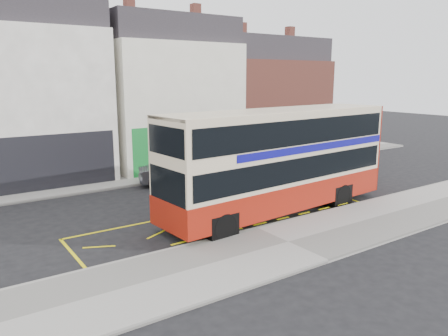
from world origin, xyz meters
TOP-DOWN VIEW (x-y plane):
  - ground at (0.00, 0.00)m, footprint 120.00×120.00m
  - pavement at (0.00, -2.30)m, footprint 40.00×4.00m
  - kerb at (0.00, -0.38)m, footprint 40.00×0.15m
  - far_pavement at (0.00, 11.00)m, footprint 50.00×3.00m
  - road_markings at (0.00, 1.60)m, footprint 14.00×3.40m
  - terrace_left at (-5.50, 14.99)m, footprint 8.00×8.01m
  - terrace_green_shop at (3.50, 14.99)m, footprint 9.00×8.01m
  - terrace_right at (12.50, 14.99)m, footprint 9.00×8.01m
  - double_decker_bus at (2.48, 1.08)m, footprint 12.25×3.65m
  - bus_stop_post at (-1.43, -0.39)m, footprint 0.81×0.14m
  - car_grey at (1.07, 8.57)m, footprint 4.66×2.94m
  - car_white at (8.50, 9.57)m, footprint 5.03×2.99m
  - street_tree_right at (7.05, 10.52)m, footprint 2.16×2.16m

SIDE VIEW (x-z plane):
  - ground at x=0.00m, z-range 0.00..0.00m
  - road_markings at x=0.00m, z-range 0.00..0.01m
  - pavement at x=0.00m, z-range 0.00..0.15m
  - kerb at x=0.00m, z-range 0.00..0.15m
  - far_pavement at x=0.00m, z-range 0.00..0.15m
  - car_white at x=8.50m, z-range 0.00..1.37m
  - car_grey at x=1.07m, z-range 0.00..1.45m
  - bus_stop_post at x=-1.43m, z-range 0.46..3.74m
  - double_decker_bus at x=2.48m, z-range 0.12..4.95m
  - street_tree_right at x=7.05m, z-range 0.84..5.51m
  - terrace_right at x=12.50m, z-range -0.58..9.72m
  - terrace_green_shop at x=3.50m, z-range -0.58..10.72m
  - terrace_left at x=-5.50m, z-range -0.58..11.22m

